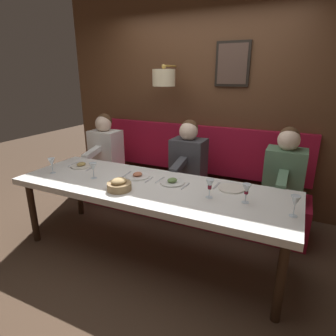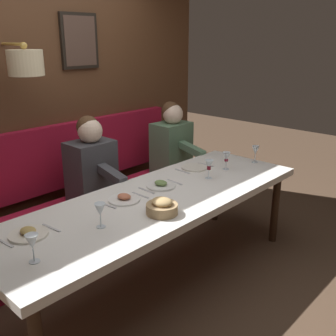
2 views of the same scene
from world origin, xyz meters
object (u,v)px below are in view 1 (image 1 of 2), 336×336
diner_nearest (285,167)px  diner_near (188,155)px  wine_glass_1 (52,162)px  wine_glass_3 (210,185)px  wine_glass_0 (93,167)px  wine_glass_2 (295,202)px  wine_glass_4 (247,189)px  dining_table (150,191)px  bread_bowl (119,185)px  diner_middle (105,145)px

diner_nearest → diner_near: size_ratio=1.00×
wine_glass_1 → diner_nearest: bearing=-65.3°
wine_glass_1 → wine_glass_3: 1.70m
wine_glass_3 → wine_glass_0: bearing=92.4°
wine_glass_1 → wine_glass_2: same height
diner_nearest → wine_glass_4: (-0.88, 0.23, 0.04)m
diner_nearest → wine_glass_2: bearing=-172.1°
diner_near → wine_glass_0: size_ratio=4.82×
diner_nearest → wine_glass_2: 0.97m
dining_table → bread_bowl: (-0.23, 0.19, 0.11)m
diner_middle → wine_glass_4: bearing=-112.9°
wine_glass_0 → wine_glass_4: 1.50m
diner_near → bread_bowl: diner_near is taller
dining_table → bread_bowl: size_ratio=12.21×
bread_bowl → wine_glass_1: bearing=84.8°
diner_middle → wine_glass_2: 2.64m
diner_nearest → wine_glass_2: size_ratio=4.82×
wine_glass_0 → diner_near: bearing=-33.8°
wine_glass_0 → wine_glass_3: same height
diner_nearest → wine_glass_1: bearing=114.7°
diner_middle → diner_near: bearing=-90.0°
bread_bowl → wine_glass_3: bearing=-76.0°
diner_middle → bread_bowl: bearing=-137.9°
wine_glass_1 → wine_glass_4: (0.14, -2.00, -0.00)m
wine_glass_1 → wine_glass_3: size_ratio=1.00×
wine_glass_1 → wine_glass_2: (0.06, -2.36, 0.00)m
wine_glass_2 → wine_glass_4: (0.09, 0.37, -0.00)m
wine_glass_1 → dining_table: bearing=-82.7°
bread_bowl → wine_glass_4: bearing=-78.2°
wine_glass_2 → wine_glass_3: bearing=85.4°
diner_middle → wine_glass_3: size_ratio=4.82×
wine_glass_3 → wine_glass_2: bearing=-94.6°
dining_table → diner_nearest: size_ratio=3.40×
wine_glass_1 → wine_glass_3: same height
dining_table → diner_near: (0.88, -0.04, 0.14)m
dining_table → wine_glass_0: size_ratio=16.38×
dining_table → diner_near: 0.89m
diner_nearest → diner_near: bearing=90.0°
diner_nearest → diner_middle: same height
wine_glass_2 → wine_glass_1: bearing=91.4°
diner_near → wine_glass_4: diner_near is taller
wine_glass_0 → wine_glass_1: bearing=97.1°
wine_glass_4 → bread_bowl: wine_glass_4 is taller
wine_glass_1 → bread_bowl: wine_glass_1 is taller
diner_nearest → wine_glass_3: bearing=149.7°
diner_nearest → wine_glass_4: diner_nearest is taller
diner_near → wine_glass_4: (-0.88, -0.85, 0.04)m
diner_middle → bread_bowl: (-1.11, -1.00, -0.03)m
diner_nearest → bread_bowl: bearing=130.0°
wine_glass_3 → bread_bowl: 0.81m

